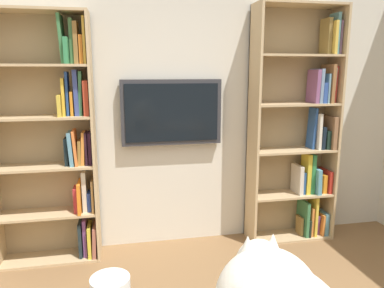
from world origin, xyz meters
TOP-DOWN VIEW (x-y plane):
  - wall_back at (0.00, -2.23)m, footprint 4.52×0.06m
  - bookshelf_left at (-1.19, -2.06)m, footprint 0.81×0.28m
  - bookshelf_right at (1.00, -2.06)m, footprint 0.83×0.28m
  - wall_mounted_tv at (0.02, -2.15)m, footprint 0.89×0.07m

SIDE VIEW (x-z plane):
  - bookshelf_left at x=-1.19m, z-range -0.06..2.10m
  - bookshelf_right at x=1.00m, z-range 0.00..2.05m
  - wall_mounted_tv at x=0.02m, z-range 0.94..1.52m
  - wall_back at x=0.00m, z-range 0.00..2.70m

